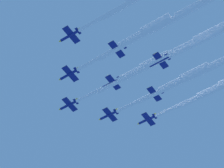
{
  "coord_description": "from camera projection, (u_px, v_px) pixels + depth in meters",
  "views": [
    {
      "loc": [
        -128.32,
        18.78,
        34.63
      ],
      "look_at": [
        0.0,
        0.0,
        176.98
      ],
      "focal_mm": 73.95,
      "sensor_mm": 36.0,
      "label": 1
    }
  ],
  "objects": [
    {
      "name": "jet_lead",
      "position": [
        132.0,
        73.0,
        189.4
      ],
      "size": [
        39.66,
        42.76,
        3.8
      ],
      "color": "navy"
    },
    {
      "name": "jet_port_inner",
      "position": [
        133.0,
        39.0,
        176.76
      ],
      "size": [
        39.25,
        40.4,
        3.89
      ],
      "color": "navy"
    },
    {
      "name": "jet_starboard_inner",
      "position": [
        172.0,
        84.0,
        192.16
      ],
      "size": [
        39.88,
        41.8,
        3.89
      ],
      "color": "navy"
    },
    {
      "name": "jet_port_mid",
      "position": [
        184.0,
        47.0,
        180.31
      ],
      "size": [
        40.85,
        44.31,
        3.72
      ],
      "color": "navy"
    },
    {
      "name": "jet_port_outer",
      "position": [
        210.0,
        90.0,
        197.64
      ],
      "size": [
        39.28,
        41.2,
        3.82
      ],
      "color": "navy"
    },
    {
      "name": "jet_starboard_outer",
      "position": [
        192.0,
        8.0,
        166.97
      ],
      "size": [
        41.45,
        43.26,
        3.75
      ],
      "color": "navy"
    },
    {
      "name": "jet_trail_port",
      "position": [
        223.0,
        61.0,
        183.16
      ],
      "size": [
        40.05,
        42.06,
        3.81
      ],
      "color": "navy"
    }
  ]
}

